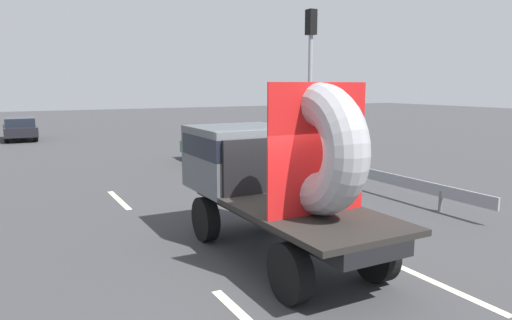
{
  "coord_description": "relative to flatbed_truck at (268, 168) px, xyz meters",
  "views": [
    {
      "loc": [
        -4.54,
        -6.93,
        3.27
      ],
      "look_at": [
        -0.01,
        1.45,
        1.76
      ],
      "focal_mm": 33.24,
      "sensor_mm": 36.0,
      "label": 1
    }
  ],
  "objects": [
    {
      "name": "lane_dash_right_near",
      "position": [
        1.68,
        -2.6,
        -1.66
      ],
      "size": [
        0.16,
        2.93,
        0.01
      ],
      "primitive_type": "cube",
      "rotation": [
        0.0,
        0.0,
        1.57
      ],
      "color": "beige",
      "rests_on": "ground_plane"
    },
    {
      "name": "flatbed_truck",
      "position": [
        0.0,
        0.0,
        0.0
      ],
      "size": [
        2.02,
        5.31,
        3.32
      ],
      "color": "black",
      "rests_on": "ground_plane"
    },
    {
      "name": "lane_dash_right_far",
      "position": [
        1.68,
        5.37,
        -1.66
      ],
      "size": [
        0.16,
        2.73,
        0.01
      ],
      "primitive_type": "cube",
      "rotation": [
        0.0,
        0.0,
        1.57
      ],
      "color": "beige",
      "rests_on": "ground_plane"
    },
    {
      "name": "distant_sedan",
      "position": [
        3.36,
        10.29,
        -0.97
      ],
      "size": [
        1.71,
        4.0,
        1.3
      ],
      "color": "black",
      "rests_on": "ground_plane"
    },
    {
      "name": "ground_plane",
      "position": [
        0.01,
        -0.95,
        -1.67
      ],
      "size": [
        120.0,
        120.0,
        0.0
      ],
      "primitive_type": "plane",
      "color": "#38383A"
    },
    {
      "name": "traffic_light",
      "position": [
        5.71,
        6.82,
        2.22
      ],
      "size": [
        0.42,
        0.36,
        5.99
      ],
      "color": "gray",
      "rests_on": "ground_plane"
    },
    {
      "name": "oncoming_car",
      "position": [
        -3.51,
        23.9,
        -0.94
      ],
      "size": [
        1.77,
        4.14,
        1.35
      ],
      "color": "black",
      "rests_on": "ground_plane"
    },
    {
      "name": "lane_dash_left_far",
      "position": [
        -1.68,
        5.69,
        -1.66
      ],
      "size": [
        0.16,
        2.46,
        0.01
      ],
      "primitive_type": "cube",
      "rotation": [
        0.0,
        0.0,
        1.57
      ],
      "color": "beige",
      "rests_on": "ground_plane"
    },
    {
      "name": "guardrail",
      "position": [
        5.45,
        5.32,
        -1.14
      ],
      "size": [
        0.1,
        13.08,
        0.71
      ],
      "color": "gray",
      "rests_on": "ground_plane"
    }
  ]
}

